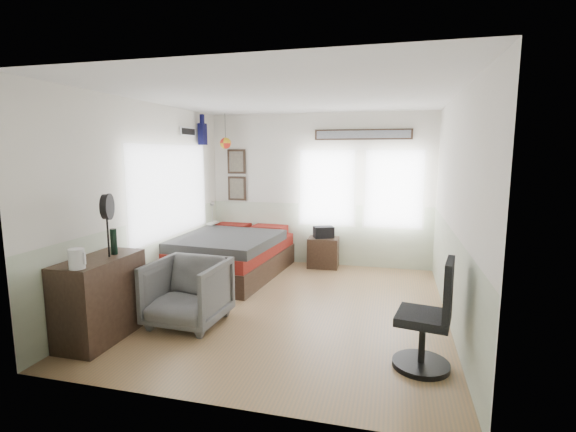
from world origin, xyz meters
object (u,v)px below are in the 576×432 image
(nightstand, at_px, (323,252))
(task_chair, at_px, (430,325))
(dresser, at_px, (101,298))
(bed, at_px, (230,254))
(armchair, at_px, (188,292))

(nightstand, bearing_deg, task_chair, -67.25)
(dresser, bearing_deg, bed, 80.35)
(dresser, xyz_separation_m, task_chair, (3.41, 0.19, -0.02))
(dresser, bearing_deg, task_chair, 3.14)
(bed, xyz_separation_m, task_chair, (2.97, -2.40, 0.09))
(armchair, relative_size, task_chair, 0.80)
(bed, distance_m, armchair, 2.03)
(dresser, height_order, nightstand, dresser)
(armchair, bearing_deg, bed, 101.31)
(armchair, xyz_separation_m, nightstand, (1.13, 2.87, -0.12))
(bed, height_order, nightstand, bed)
(dresser, relative_size, armchair, 1.17)
(bed, xyz_separation_m, dresser, (-0.44, -2.59, 0.11))
(dresser, distance_m, nightstand, 3.92)
(bed, distance_m, task_chair, 3.82)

